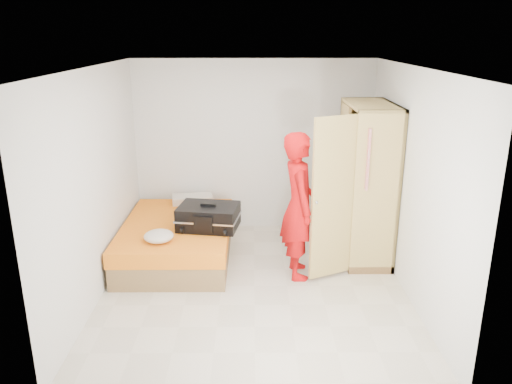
{
  "coord_description": "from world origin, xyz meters",
  "views": [
    {
      "loc": [
        -0.02,
        -5.45,
        2.95
      ],
      "look_at": [
        0.02,
        0.65,
        1.0
      ],
      "focal_mm": 35.0,
      "sensor_mm": 36.0,
      "label": 1
    }
  ],
  "objects_px": {
    "wardrobe": "(364,187)",
    "person": "(299,206)",
    "round_cushion": "(159,236)",
    "suitcase": "(209,217)",
    "bed": "(177,240)"
  },
  "relations": [
    {
      "from": "wardrobe",
      "to": "suitcase",
      "type": "height_order",
      "value": "wardrobe"
    },
    {
      "from": "wardrobe",
      "to": "person",
      "type": "xyz_separation_m",
      "value": [
        -0.9,
        -0.51,
        -0.08
      ]
    },
    {
      "from": "person",
      "to": "suitcase",
      "type": "relative_size",
      "value": 2.14
    },
    {
      "from": "bed",
      "to": "person",
      "type": "relative_size",
      "value": 1.1
    },
    {
      "from": "wardrobe",
      "to": "round_cushion",
      "type": "distance_m",
      "value": 2.74
    },
    {
      "from": "person",
      "to": "suitcase",
      "type": "xyz_separation_m",
      "value": [
        -1.15,
        0.34,
        -0.27
      ]
    },
    {
      "from": "person",
      "to": "round_cushion",
      "type": "distance_m",
      "value": 1.76
    },
    {
      "from": "person",
      "to": "round_cushion",
      "type": "height_order",
      "value": "person"
    },
    {
      "from": "bed",
      "to": "suitcase",
      "type": "bearing_deg",
      "value": -21.34
    },
    {
      "from": "wardrobe",
      "to": "suitcase",
      "type": "bearing_deg",
      "value": -175.29
    },
    {
      "from": "bed",
      "to": "person",
      "type": "distance_m",
      "value": 1.81
    },
    {
      "from": "person",
      "to": "round_cushion",
      "type": "relative_size",
      "value": 5.07
    },
    {
      "from": "suitcase",
      "to": "person",
      "type": "bearing_deg",
      "value": -7.2
    },
    {
      "from": "bed",
      "to": "person",
      "type": "height_order",
      "value": "person"
    },
    {
      "from": "suitcase",
      "to": "round_cushion",
      "type": "height_order",
      "value": "suitcase"
    }
  ]
}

